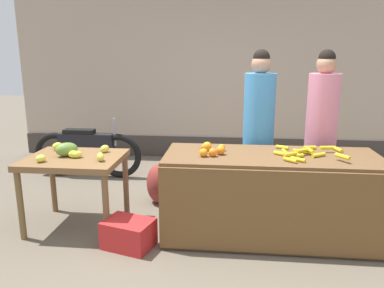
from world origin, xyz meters
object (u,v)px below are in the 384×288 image
(parked_motorcycle, at_px, (87,150))
(produce_crate, at_px, (129,234))
(vendor_woman_blue_shirt, at_px, (258,132))
(vendor_woman_pink_shirt, at_px, (321,132))
(produce_sack, at_px, (159,184))

(parked_motorcycle, bearing_deg, produce_crate, -59.65)
(vendor_woman_blue_shirt, xyz_separation_m, vendor_woman_pink_shirt, (0.69, 0.06, -0.00))
(parked_motorcycle, bearing_deg, vendor_woman_blue_shirt, -21.66)
(vendor_woman_pink_shirt, relative_size, produce_sack, 3.76)
(vendor_woman_pink_shirt, bearing_deg, produce_sack, 179.63)
(vendor_woman_blue_shirt, distance_m, produce_sack, 1.33)
(parked_motorcycle, bearing_deg, produce_sack, -35.39)
(produce_sack, bearing_deg, vendor_woman_blue_shirt, -3.47)
(vendor_woman_pink_shirt, height_order, parked_motorcycle, vendor_woman_pink_shirt)
(vendor_woman_pink_shirt, relative_size, parked_motorcycle, 1.13)
(vendor_woman_blue_shirt, bearing_deg, produce_crate, -140.35)
(vendor_woman_pink_shirt, xyz_separation_m, produce_sack, (-1.84, 0.01, -0.67))
(parked_motorcycle, xyz_separation_m, produce_sack, (1.23, -0.87, -0.16))
(vendor_woman_blue_shirt, height_order, produce_sack, vendor_woman_blue_shirt)
(vendor_woman_pink_shirt, xyz_separation_m, parked_motorcycle, (-3.07, 0.89, -0.51))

